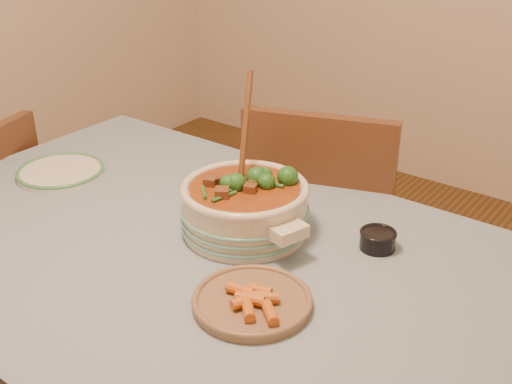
# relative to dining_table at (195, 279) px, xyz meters

# --- Properties ---
(dining_table) EXTENTS (1.68, 1.08, 0.76)m
(dining_table) POSITION_rel_dining_table_xyz_m (0.00, 0.00, 0.00)
(dining_table) COLOR brown
(dining_table) RESTS_ON floor
(stew_casserole) EXTENTS (0.40, 0.38, 0.37)m
(stew_casserole) POSITION_rel_dining_table_xyz_m (0.05, 0.13, 0.17)
(stew_casserole) COLOR beige
(stew_casserole) RESTS_ON dining_table
(white_plate) EXTENTS (0.31, 0.31, 0.02)m
(white_plate) POSITION_rel_dining_table_xyz_m (-0.59, 0.07, 0.10)
(white_plate) COLOR silver
(white_plate) RESTS_ON dining_table
(condiment_bowl) EXTENTS (0.10, 0.10, 0.05)m
(condiment_bowl) POSITION_rel_dining_table_xyz_m (0.36, 0.26, 0.12)
(condiment_bowl) COLOR black
(condiment_bowl) RESTS_ON dining_table
(fried_plate) EXTENTS (0.29, 0.29, 0.04)m
(fried_plate) POSITION_rel_dining_table_xyz_m (0.25, -0.10, 0.11)
(fried_plate) COLOR #806247
(fried_plate) RESTS_ON dining_table
(chair_far) EXTENTS (0.57, 0.57, 0.96)m
(chair_far) POSITION_rel_dining_table_xyz_m (0.00, 0.60, -0.12)
(chair_far) COLOR #502E18
(chair_far) RESTS_ON floor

